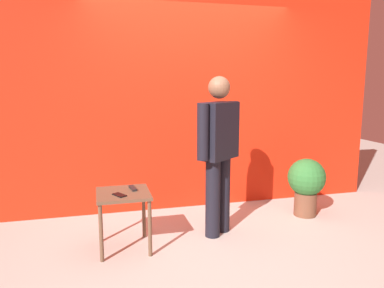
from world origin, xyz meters
name	(u,v)px	position (x,y,z in m)	size (l,w,h in m)	color
ground_plane	(221,246)	(0.00, 0.00, 0.00)	(12.00, 12.00, 0.00)	#B7B2A8
back_wall_red	(189,90)	(0.00, 1.27, 1.48)	(4.97, 0.12, 2.96)	red
standing_person	(218,148)	(0.06, 0.31, 0.91)	(0.57, 0.47, 1.63)	black
side_table	(123,202)	(-0.91, 0.18, 0.47)	(0.49, 0.49, 0.56)	brown
cell_phone	(119,195)	(-0.95, 0.09, 0.56)	(0.07, 0.14, 0.01)	black
tv_remote	(133,188)	(-0.81, 0.26, 0.57)	(0.04, 0.17, 0.02)	black
potted_plant	(306,182)	(1.25, 0.55, 0.41)	(0.44, 0.44, 0.69)	brown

